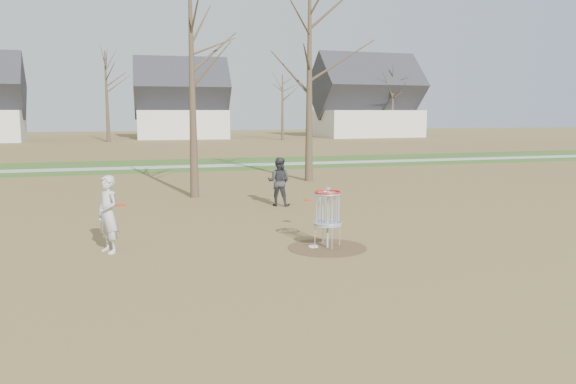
% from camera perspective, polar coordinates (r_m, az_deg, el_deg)
% --- Properties ---
extents(ground, '(160.00, 160.00, 0.00)m').
position_cam_1_polar(ground, '(12.87, 4.01, -5.68)').
color(ground, brown).
rests_on(ground, ground).
extents(green_band, '(160.00, 8.00, 0.01)m').
position_cam_1_polar(green_band, '(33.16, -8.55, 2.78)').
color(green_band, '#2D5119').
rests_on(green_band, ground).
extents(footpath, '(160.00, 1.50, 0.01)m').
position_cam_1_polar(footpath, '(32.17, -8.31, 2.64)').
color(footpath, '#9E9E99').
rests_on(footpath, green_band).
extents(dirt_circle, '(1.80, 1.80, 0.01)m').
position_cam_1_polar(dirt_circle, '(12.87, 4.01, -5.66)').
color(dirt_circle, '#47331E').
rests_on(dirt_circle, ground).
extents(player_standing, '(0.68, 0.75, 1.71)m').
position_cam_1_polar(player_standing, '(12.87, -17.82, -2.17)').
color(player_standing, '#BDBDBD').
rests_on(player_standing, ground).
extents(player_throwing, '(0.97, 0.90, 1.60)m').
position_cam_1_polar(player_throwing, '(18.40, -0.93, 1.06)').
color(player_throwing, '#2F2F33').
rests_on(player_throwing, ground).
extents(disc_grounded, '(0.22, 0.22, 0.02)m').
position_cam_1_polar(disc_grounded, '(12.90, 2.59, -5.55)').
color(disc_grounded, white).
rests_on(disc_grounded, dirt_circle).
extents(discs_in_play, '(4.89, 1.57, 0.35)m').
position_cam_1_polar(discs_in_play, '(13.50, -6.13, -1.06)').
color(discs_in_play, red).
rests_on(discs_in_play, ground).
extents(disc_golf_basket, '(0.64, 0.64, 1.35)m').
position_cam_1_polar(disc_golf_basket, '(12.69, 4.05, -1.67)').
color(disc_golf_basket, '#9EA3AD').
rests_on(disc_golf_basket, ground).
extents(bare_trees, '(52.62, 44.98, 9.00)m').
position_cam_1_polar(bare_trees, '(47.96, -8.93, 10.81)').
color(bare_trees, '#382B1E').
rests_on(bare_trees, ground).
extents(houses_row, '(56.51, 10.01, 7.26)m').
position_cam_1_polar(houses_row, '(64.87, -8.53, 8.50)').
color(houses_row, silver).
rests_on(houses_row, ground).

